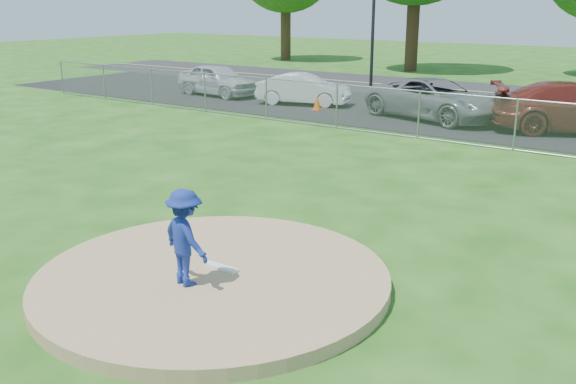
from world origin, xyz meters
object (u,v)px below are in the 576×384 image
object	(u,v)px
parked_car_silver	(218,80)
parked_car_gray	(435,99)
pitcher	(185,238)
parked_car_white	(304,89)
traffic_cone	(317,102)
traffic_signal_left	(378,19)

from	to	relation	value
parked_car_silver	parked_car_gray	size ratio (longest dim) A/B	0.79
pitcher	parked_car_white	xyz separation A→B (m)	(-8.79, 16.21, -0.27)
traffic_cone	parked_car_gray	size ratio (longest dim) A/B	0.11
traffic_signal_left	traffic_cone	xyz separation A→B (m)	(1.15, -7.15, -3.05)
parked_car_gray	traffic_signal_left	bearing A→B (deg)	58.31
parked_car_white	parked_car_gray	size ratio (longest dim) A/B	0.73
traffic_signal_left	parked_car_white	xyz separation A→B (m)	(-0.07, -6.29, -2.71)
parked_car_white	traffic_cone	bearing A→B (deg)	-141.34
traffic_signal_left	pitcher	xyz separation A→B (m)	(8.72, -22.50, -2.44)
traffic_signal_left	parked_car_white	size ratio (longest dim) A/B	1.44
traffic_signal_left	traffic_cone	bearing A→B (deg)	-80.86
parked_car_silver	parked_car_gray	xyz separation A→B (m)	(10.65, -0.14, 0.02)
traffic_cone	parked_car_gray	distance (m)	4.74
pitcher	parked_car_silver	size ratio (longest dim) A/B	0.34
parked_car_white	pitcher	bearing A→B (deg)	-167.76
parked_car_gray	parked_car_white	bearing A→B (deg)	104.89
traffic_cone	pitcher	bearing A→B (deg)	-63.76
traffic_cone	parked_car_silver	xyz separation A→B (m)	(-5.99, 0.87, 0.42)
parked_car_silver	parked_car_white	world-z (taller)	parked_car_silver
parked_car_gray	pitcher	bearing A→B (deg)	-153.62
traffic_cone	parked_car_gray	xyz separation A→B (m)	(4.66, 0.73, 0.44)
parked_car_silver	parked_car_gray	distance (m)	10.65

